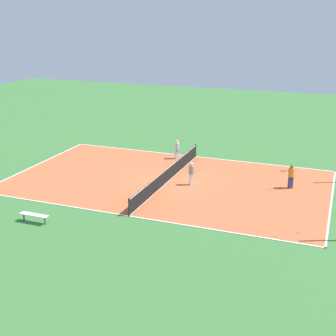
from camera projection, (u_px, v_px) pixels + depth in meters
The scene contains 11 objects.
ground_plane at pixel (168, 181), 29.93m from camera, with size 80.00×80.00×0.00m, color #3D7538.
court_surface at pixel (168, 181), 29.93m from camera, with size 11.81×20.00×0.02m.
tennis_net at pixel (168, 174), 29.77m from camera, with size 11.61×0.10×0.96m.
bench at pixel (34, 216), 23.87m from camera, with size 0.36×1.59×0.45m.
player_far_white at pixel (177, 148), 34.36m from camera, with size 0.51×0.51×1.42m.
player_center_orange at pixel (291, 175), 28.44m from camera, with size 0.84×0.94×1.51m.
player_baseline_gray at pixel (191, 172), 29.02m from camera, with size 0.51×0.51×1.45m.
tennis_ball_midcourt at pixel (42, 198), 27.09m from camera, with size 0.07×0.07×0.07m, color #CCE033.
tennis_ball_near_net at pixel (49, 168), 32.46m from camera, with size 0.07×0.07×0.07m, color #CCE033.
tennis_ball_left_sideline at pixel (276, 236), 22.44m from camera, with size 0.07×0.07×0.07m, color #CCE033.
tennis_ball_far_baseline at pixel (299, 232), 22.82m from camera, with size 0.07×0.07×0.07m, color #CCE033.
Camera 1 is at (26.33, 10.05, 10.13)m, focal length 50.00 mm.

